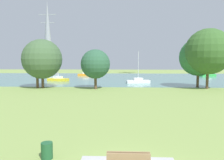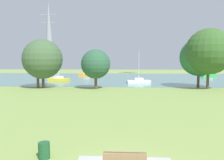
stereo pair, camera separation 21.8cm
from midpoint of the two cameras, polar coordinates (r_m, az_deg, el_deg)
ground_plane at (r=31.27m, az=3.25°, el=-3.67°), size 160.00×160.00×0.00m
litter_bin at (r=11.83m, az=-16.38°, el=-16.84°), size 0.56×0.56×0.80m
water_surface at (r=59.10m, az=3.12°, el=0.50°), size 140.00×40.00×0.02m
sailboat_white at (r=46.27m, az=6.94°, el=-0.26°), size 4.99×2.30×6.53m
sailboat_green at (r=70.95m, az=23.53°, el=1.23°), size 5.03×2.98×7.53m
sailboat_orange at (r=68.00m, az=-6.36°, el=1.46°), size 4.86×1.70×6.52m
sailboat_gray at (r=73.23m, az=-14.98°, el=1.59°), size 5.03×2.94×7.79m
sailboat_yellow at (r=52.04m, az=-13.27°, el=0.23°), size 5.01×2.49×6.53m
tree_west_near at (r=39.82m, az=-18.34°, el=4.58°), size 4.93×4.93×7.06m
tree_east_near at (r=39.69m, az=-17.12°, el=5.11°), size 6.69×6.69×8.27m
tree_east_far at (r=36.75m, az=-4.01°, el=4.06°), size 4.81×4.81×6.52m
tree_mid_shore at (r=41.43m, az=21.43°, el=5.44°), size 6.49×6.49×8.51m
tree_west_far at (r=40.03m, az=23.59°, el=6.65°), size 7.52×7.52×9.91m
electricity_pylon at (r=89.70m, az=-15.68°, el=10.60°), size 6.40×4.40×27.21m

